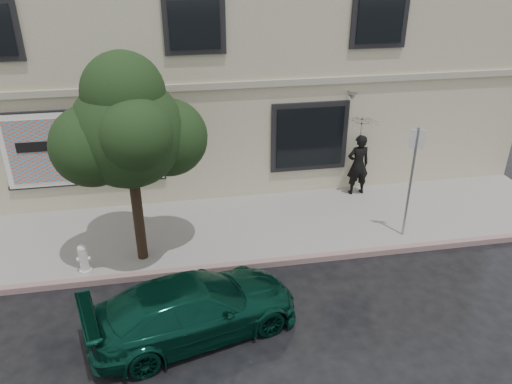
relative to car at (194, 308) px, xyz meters
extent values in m
plane|color=black|center=(0.63, 0.50, -0.61)|extent=(90.00, 90.00, 0.00)
cube|color=gray|center=(0.63, 3.75, -0.54)|extent=(20.00, 3.50, 0.15)
cube|color=slate|center=(0.63, 2.00, -0.54)|extent=(20.00, 0.18, 0.16)
cube|color=#C1B89B|center=(0.63, 9.50, 2.89)|extent=(20.00, 8.00, 7.00)
cube|color=#9E9984|center=(0.63, 5.46, 2.99)|extent=(20.00, 0.12, 0.18)
cube|color=black|center=(3.83, 5.46, 1.34)|extent=(2.30, 0.10, 2.10)
cube|color=black|center=(3.83, 5.40, 1.34)|extent=(2.00, 0.05, 1.80)
cube|color=black|center=(0.63, 5.40, 4.59)|extent=(1.30, 0.05, 1.20)
cube|color=black|center=(5.63, 5.40, 4.59)|extent=(1.30, 0.05, 1.20)
cube|color=white|center=(-2.57, 5.43, 1.44)|extent=(4.20, 0.06, 2.10)
cube|color=#DD5631|center=(-2.57, 5.39, 1.44)|extent=(3.90, 0.04, 1.80)
cube|color=black|center=(-2.57, 5.46, 0.39)|extent=(4.30, 0.10, 0.10)
cube|color=black|center=(-2.57, 5.46, 2.49)|extent=(4.30, 0.10, 0.10)
cube|color=black|center=(-2.57, 5.36, 1.59)|extent=(3.40, 0.02, 0.28)
imported|color=#083427|center=(0.00, 0.00, 0.00)|extent=(4.56, 2.89, 1.23)
imported|color=black|center=(5.28, 5.10, 0.48)|extent=(0.71, 0.49, 1.89)
imported|color=black|center=(5.28, 5.10, 1.80)|extent=(1.31, 1.31, 0.75)
cylinder|color=#312415|center=(-1.10, 2.70, 0.68)|extent=(0.25, 0.25, 2.30)
sphere|color=black|center=(-1.10, 2.70, 2.79)|extent=(2.47, 2.47, 2.47)
cylinder|color=silver|center=(-2.41, 2.30, -0.43)|extent=(0.29, 0.29, 0.08)
cylinder|color=silver|center=(-2.41, 2.30, -0.12)|extent=(0.21, 0.21, 0.53)
sphere|color=silver|center=(-2.41, 2.30, 0.18)|extent=(0.21, 0.21, 0.21)
cylinder|color=silver|center=(-2.41, 2.30, -0.10)|extent=(0.31, 0.10, 0.10)
cylinder|color=#919499|center=(5.66, 2.56, 1.03)|extent=(0.06, 0.06, 2.98)
cube|color=silver|center=(5.66, 2.56, 2.23)|extent=(0.35, 0.14, 0.48)
camera|label=1|loc=(-0.16, -7.88, 6.53)|focal=35.00mm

